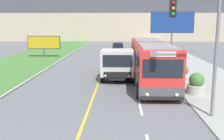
{
  "coord_description": "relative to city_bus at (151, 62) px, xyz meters",
  "views": [
    {
      "loc": [
        1.69,
        -5.67,
        4.49
      ],
      "look_at": [
        1.1,
        11.37,
        1.4
      ],
      "focal_mm": 42.0,
      "sensor_mm": 36.0,
      "label": 1
    }
  ],
  "objects": [
    {
      "name": "apartment_block_background",
      "position": [
        -3.96,
        48.13,
        8.22
      ],
      "size": [
        80.0,
        8.04,
        19.57
      ],
      "color": "#BCAD93",
      "rests_on": "ground_plane"
    },
    {
      "name": "city_bus",
      "position": [
        0.0,
        0.0,
        0.0
      ],
      "size": [
        2.65,
        11.68,
        3.08
      ],
      "color": "red",
      "rests_on": "ground_plane"
    },
    {
      "name": "dump_truck",
      "position": [
        -2.53,
        0.95,
        -0.32
      ],
      "size": [
        2.59,
        6.97,
        2.45
      ],
      "color": "black",
      "rests_on": "ground_plane"
    },
    {
      "name": "car_distant",
      "position": [
        -2.76,
        21.03,
        -0.88
      ],
      "size": [
        1.8,
        4.3,
        1.45
      ],
      "color": "black",
      "rests_on": "ground_plane"
    },
    {
      "name": "traffic_light_mast",
      "position": [
        1.45,
        -7.69,
        2.2
      ],
      "size": [
        2.28,
        0.32,
        5.92
      ],
      "color": "slate",
      "rests_on": "ground_plane"
    },
    {
      "name": "billboard_large",
      "position": [
        4.72,
        16.86,
        2.82
      ],
      "size": [
        5.92,
        0.24,
        5.98
      ],
      "color": "#59595B",
      "rests_on": "ground_plane"
    },
    {
      "name": "billboard_small",
      "position": [
        -12.31,
        13.98,
        0.34
      ],
      "size": [
        4.26,
        0.24,
        2.8
      ],
      "color": "#59595B",
      "rests_on": "ground_plane"
    },
    {
      "name": "planter_round_near",
      "position": [
        2.47,
        -3.65,
        -0.9
      ],
      "size": [
        1.18,
        1.18,
        1.34
      ],
      "color": "#B7B2A8",
      "rests_on": "sidewalk_right"
    },
    {
      "name": "planter_round_second",
      "position": [
        2.53,
        0.33,
        -0.94
      ],
      "size": [
        1.09,
        1.09,
        1.25
      ],
      "color": "#B7B2A8",
      "rests_on": "sidewalk_right"
    },
    {
      "name": "planter_round_third",
      "position": [
        2.7,
        4.31,
        -0.94
      ],
      "size": [
        1.09,
        1.09,
        1.24
      ],
      "color": "#B7B2A8",
      "rests_on": "sidewalk_right"
    },
    {
      "name": "planter_round_far",
      "position": [
        2.45,
        8.29,
        -0.94
      ],
      "size": [
        1.07,
        1.07,
        1.24
      ],
      "color": "#B7B2A8",
      "rests_on": "sidewalk_right"
    }
  ]
}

